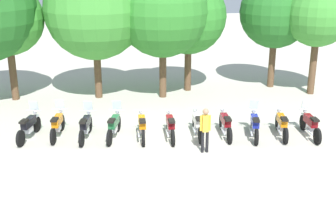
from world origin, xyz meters
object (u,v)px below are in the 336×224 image
(motorcycle_9, at_px, (282,124))
(tree_2, at_px, (95,9))
(motorcycle_10, at_px, (310,124))
(tree_5, at_px, (276,12))
(tree_3, at_px, (163,12))
(motorcycle_5, at_px, (170,126))
(tree_1, at_px, (7,19))
(motorcycle_3, at_px, (114,125))
(motorcycle_0, at_px, (29,126))
(motorcycle_8, at_px, (255,125))
(tree_6, at_px, (318,14))
(motorcycle_1, at_px, (57,124))
(motorcycle_2, at_px, (86,126))
(tree_4, at_px, (189,16))
(motorcycle_4, at_px, (142,126))
(motorcycle_6, at_px, (197,124))
(motorcycle_7, at_px, (225,124))
(person_0, at_px, (205,127))

(motorcycle_9, bearing_deg, tree_2, 58.78)
(motorcycle_10, bearing_deg, motorcycle_9, 84.55)
(tree_2, xyz_separation_m, tree_5, (9.44, 0.43, -0.38))
(tree_3, bearing_deg, tree_5, 8.36)
(motorcycle_5, bearing_deg, tree_1, 50.06)
(tree_1, bearing_deg, motorcycle_3, -52.53)
(motorcycle_10, height_order, tree_1, tree_1)
(motorcycle_9, xyz_separation_m, tree_2, (-7.05, 6.62, 3.93))
(motorcycle_0, height_order, tree_5, tree_5)
(tree_3, bearing_deg, motorcycle_8, -65.86)
(motorcycle_10, height_order, tree_6, tree_6)
(motorcycle_1, bearing_deg, motorcycle_2, -100.01)
(motorcycle_2, bearing_deg, motorcycle_1, 81.96)
(motorcycle_8, relative_size, tree_6, 0.37)
(motorcycle_5, height_order, motorcycle_10, motorcycle_10)
(motorcycle_9, xyz_separation_m, tree_1, (-11.21, 6.97, 3.51))
(tree_2, distance_m, tree_5, 9.45)
(motorcycle_0, relative_size, tree_4, 0.36)
(motorcycle_0, xyz_separation_m, motorcycle_4, (4.40, -0.73, -0.01))
(motorcycle_6, xyz_separation_m, motorcycle_7, (1.10, -0.21, 0.00))
(motorcycle_6, relative_size, motorcycle_9, 1.01)
(motorcycle_5, distance_m, tree_1, 9.98)
(motorcycle_1, height_order, motorcycle_4, motorcycle_1)
(motorcycle_5, bearing_deg, motorcycle_4, 84.16)
(motorcycle_1, xyz_separation_m, tree_6, (12.76, 3.91, 3.60))
(motorcycle_9, xyz_separation_m, tree_4, (-2.30, 7.13, 3.43))
(motorcycle_9, distance_m, tree_1, 13.66)
(motorcycle_1, xyz_separation_m, tree_4, (6.52, 5.65, 3.41))
(tree_6, bearing_deg, motorcycle_9, -126.17)
(motorcycle_7, xyz_separation_m, motorcycle_8, (1.11, -0.31, 0.01))
(motorcycle_1, relative_size, tree_4, 0.37)
(person_0, bearing_deg, motorcycle_3, 62.89)
(motorcycle_0, relative_size, motorcycle_3, 1.00)
(motorcycle_5, distance_m, motorcycle_9, 4.45)
(motorcycle_7, xyz_separation_m, motorcycle_9, (2.21, -0.40, 0.00))
(motorcycle_2, xyz_separation_m, motorcycle_9, (7.71, -1.08, -0.01))
(tree_3, bearing_deg, motorcycle_9, -58.20)
(person_0, distance_m, tree_4, 8.74)
(motorcycle_3, bearing_deg, motorcycle_10, -82.70)
(motorcycle_7, bearing_deg, tree_5, -29.58)
(tree_2, bearing_deg, motorcycle_5, -66.48)
(motorcycle_0, bearing_deg, motorcycle_10, -81.87)
(motorcycle_9, bearing_deg, person_0, 118.73)
(motorcycle_1, bearing_deg, motorcycle_0, 100.13)
(tree_4, bearing_deg, motorcycle_4, -116.72)
(motorcycle_1, relative_size, motorcycle_8, 1.01)
(motorcycle_2, bearing_deg, motorcycle_4, -87.35)
(motorcycle_7, bearing_deg, motorcycle_5, 91.00)
(tree_5, bearing_deg, motorcycle_0, -155.59)
(motorcycle_1, distance_m, motorcycle_9, 8.94)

